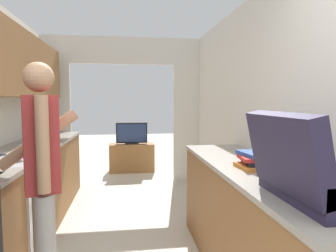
% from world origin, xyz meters
% --- Properties ---
extents(wall_right, '(0.06, 6.76, 2.50)m').
position_xyz_m(wall_right, '(1.35, 1.58, 1.25)').
color(wall_right, silver).
rests_on(wall_right, ground_plane).
extents(wall_far_with_doorway, '(3.05, 0.06, 2.50)m').
position_xyz_m(wall_far_with_doorway, '(0.00, 4.39, 1.45)').
color(wall_far_with_doorway, silver).
rests_on(wall_far_with_doorway, ground_plane).
extents(counter_left, '(0.62, 3.37, 0.93)m').
position_xyz_m(counter_left, '(-1.02, 2.72, 0.47)').
color(counter_left, brown).
rests_on(counter_left, ground_plane).
extents(counter_right, '(0.62, 2.36, 0.93)m').
position_xyz_m(counter_right, '(1.02, 1.31, 0.47)').
color(counter_right, brown).
rests_on(counter_right, ground_plane).
extents(range_oven, '(0.66, 0.76, 1.07)m').
position_xyz_m(range_oven, '(-1.01, 1.96, 0.47)').
color(range_oven, '#B7B7BC').
rests_on(range_oven, ground_plane).
extents(person, '(0.53, 0.45, 1.68)m').
position_xyz_m(person, '(-0.50, 1.22, 0.90)').
color(person, '#9E9E9E').
rests_on(person, ground_plane).
extents(suitcase, '(0.48, 0.64, 0.45)m').
position_xyz_m(suitcase, '(0.95, 0.57, 1.07)').
color(suitcase, '#231E38').
rests_on(suitcase, counter_right).
extents(book_stack, '(0.26, 0.30, 0.12)m').
position_xyz_m(book_stack, '(1.00, 1.29, 0.99)').
color(book_stack, '#C67028').
rests_on(book_stack, counter_right).
extents(tv_cabinet, '(0.89, 0.42, 0.56)m').
position_xyz_m(tv_cabinet, '(0.15, 5.26, 0.28)').
color(tv_cabinet, brown).
rests_on(tv_cabinet, ground_plane).
extents(television, '(0.62, 0.16, 0.43)m').
position_xyz_m(television, '(0.15, 5.22, 0.77)').
color(television, black).
rests_on(television, tv_cabinet).
extents(knife, '(0.05, 0.30, 0.02)m').
position_xyz_m(knife, '(-0.99, 2.42, 0.94)').
color(knife, '#B7B7BC').
rests_on(knife, counter_left).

